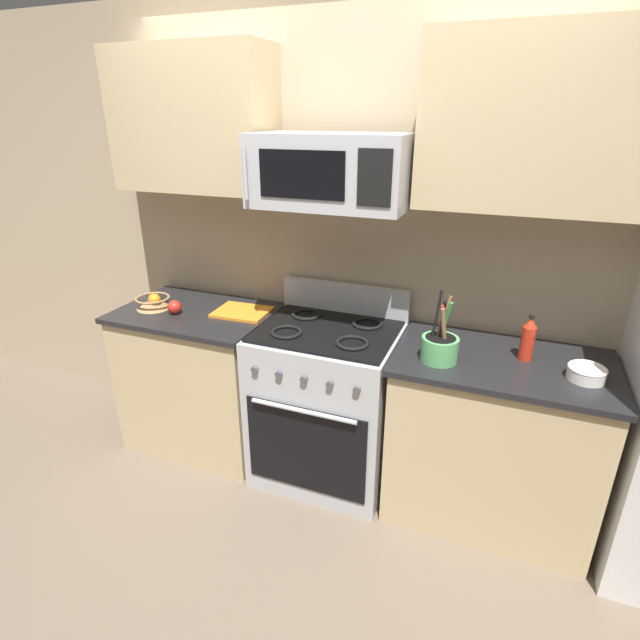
{
  "coord_description": "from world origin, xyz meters",
  "views": [
    {
      "loc": [
        0.86,
        -1.58,
        2.0
      ],
      "look_at": [
        0.01,
        0.58,
        1.03
      ],
      "focal_mm": 27.77,
      "sensor_mm": 36.0,
      "label": 1
    }
  ],
  "objects_px": {
    "cutting_board": "(242,312)",
    "fruit_basket": "(153,302)",
    "range_oven": "(327,401)",
    "prep_bowl": "(587,373)",
    "utensil_crock": "(440,347)",
    "bottle_hot_sauce": "(528,339)",
    "apple_loose": "(175,307)",
    "microwave": "(331,171)"
  },
  "relations": [
    {
      "from": "fruit_basket",
      "to": "apple_loose",
      "type": "xyz_separation_m",
      "value": [
        0.17,
        -0.03,
        -0.0
      ]
    },
    {
      "from": "range_oven",
      "to": "bottle_hot_sauce",
      "type": "distance_m",
      "value": 1.13
    },
    {
      "from": "range_oven",
      "to": "microwave",
      "type": "distance_m",
      "value": 1.27
    },
    {
      "from": "microwave",
      "to": "apple_loose",
      "type": "relative_size",
      "value": 9.35
    },
    {
      "from": "utensil_crock",
      "to": "apple_loose",
      "type": "xyz_separation_m",
      "value": [
        -1.54,
        0.04,
        -0.03
      ]
    },
    {
      "from": "utensil_crock",
      "to": "range_oven",
      "type": "bearing_deg",
      "value": 168.95
    },
    {
      "from": "utensil_crock",
      "to": "fruit_basket",
      "type": "height_order",
      "value": "utensil_crock"
    },
    {
      "from": "microwave",
      "to": "prep_bowl",
      "type": "relative_size",
      "value": 4.67
    },
    {
      "from": "range_oven",
      "to": "prep_bowl",
      "type": "relative_size",
      "value": 6.71
    },
    {
      "from": "fruit_basket",
      "to": "apple_loose",
      "type": "height_order",
      "value": "fruit_basket"
    },
    {
      "from": "fruit_basket",
      "to": "range_oven",
      "type": "bearing_deg",
      "value": 2.95
    },
    {
      "from": "prep_bowl",
      "to": "cutting_board",
      "type": "bearing_deg",
      "value": 175.76
    },
    {
      "from": "apple_loose",
      "to": "bottle_hot_sauce",
      "type": "height_order",
      "value": "bottle_hot_sauce"
    },
    {
      "from": "range_oven",
      "to": "prep_bowl",
      "type": "bearing_deg",
      "value": -3.11
    },
    {
      "from": "utensil_crock",
      "to": "bottle_hot_sauce",
      "type": "height_order",
      "value": "utensil_crock"
    },
    {
      "from": "microwave",
      "to": "prep_bowl",
      "type": "height_order",
      "value": "microwave"
    },
    {
      "from": "cutting_board",
      "to": "fruit_basket",
      "type": "bearing_deg",
      "value": -167.1
    },
    {
      "from": "cutting_board",
      "to": "prep_bowl",
      "type": "distance_m",
      "value": 1.82
    },
    {
      "from": "range_oven",
      "to": "utensil_crock",
      "type": "relative_size",
      "value": 3.2
    },
    {
      "from": "utensil_crock",
      "to": "apple_loose",
      "type": "relative_size",
      "value": 4.19
    },
    {
      "from": "fruit_basket",
      "to": "prep_bowl",
      "type": "xyz_separation_m",
      "value": [
        2.35,
        -0.01,
        -0.01
      ]
    },
    {
      "from": "utensil_crock",
      "to": "cutting_board",
      "type": "height_order",
      "value": "utensil_crock"
    },
    {
      "from": "utensil_crock",
      "to": "fruit_basket",
      "type": "distance_m",
      "value": 1.72
    },
    {
      "from": "fruit_basket",
      "to": "prep_bowl",
      "type": "distance_m",
      "value": 2.35
    },
    {
      "from": "bottle_hot_sauce",
      "to": "apple_loose",
      "type": "bearing_deg",
      "value": -176.17
    },
    {
      "from": "apple_loose",
      "to": "cutting_board",
      "type": "distance_m",
      "value": 0.4
    },
    {
      "from": "range_oven",
      "to": "cutting_board",
      "type": "distance_m",
      "value": 0.72
    },
    {
      "from": "utensil_crock",
      "to": "bottle_hot_sauce",
      "type": "bearing_deg",
      "value": 23.28
    },
    {
      "from": "microwave",
      "to": "bottle_hot_sauce",
      "type": "bearing_deg",
      "value": 1.01
    },
    {
      "from": "range_oven",
      "to": "prep_bowl",
      "type": "distance_m",
      "value": 1.33
    },
    {
      "from": "fruit_basket",
      "to": "bottle_hot_sauce",
      "type": "distance_m",
      "value": 2.1
    },
    {
      "from": "fruit_basket",
      "to": "apple_loose",
      "type": "relative_size",
      "value": 2.51
    },
    {
      "from": "apple_loose",
      "to": "cutting_board",
      "type": "xyz_separation_m",
      "value": [
        0.37,
        0.15,
        -0.03
      ]
    },
    {
      "from": "apple_loose",
      "to": "prep_bowl",
      "type": "bearing_deg",
      "value": 0.41
    },
    {
      "from": "utensil_crock",
      "to": "microwave",
      "type": "bearing_deg",
      "value": 166.44
    },
    {
      "from": "utensil_crock",
      "to": "apple_loose",
      "type": "height_order",
      "value": "utensil_crock"
    },
    {
      "from": "cutting_board",
      "to": "bottle_hot_sauce",
      "type": "relative_size",
      "value": 1.35
    },
    {
      "from": "bottle_hot_sauce",
      "to": "microwave",
      "type": "bearing_deg",
      "value": -178.99
    },
    {
      "from": "fruit_basket",
      "to": "cutting_board",
      "type": "distance_m",
      "value": 0.55
    },
    {
      "from": "range_oven",
      "to": "apple_loose",
      "type": "bearing_deg",
      "value": -174.89
    },
    {
      "from": "fruit_basket",
      "to": "bottle_hot_sauce",
      "type": "height_order",
      "value": "bottle_hot_sauce"
    },
    {
      "from": "microwave",
      "to": "apple_loose",
      "type": "bearing_deg",
      "value": -173.2
    }
  ]
}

